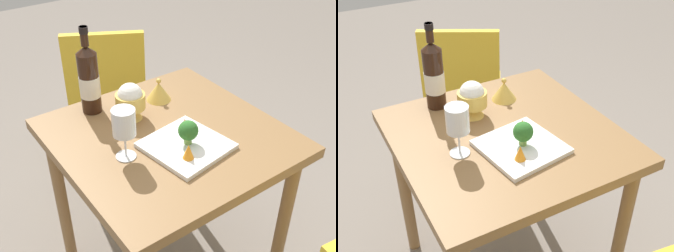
# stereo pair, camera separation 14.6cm
# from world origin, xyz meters

# --- Properties ---
(dining_table) EXTENTS (0.76, 0.76, 0.74)m
(dining_table) POSITION_xyz_m (0.00, 0.00, 0.63)
(dining_table) COLOR olive
(dining_table) RESTS_ON ground_plane
(chair_near_window) EXTENTS (0.54, 0.54, 0.85)m
(chair_near_window) POSITION_xyz_m (0.80, -0.17, 0.53)
(chair_near_window) COLOR gold
(chair_near_window) RESTS_ON ground_plane
(wine_bottle) EXTENTS (0.08, 0.08, 0.33)m
(wine_bottle) POSITION_xyz_m (0.29, 0.15, 0.87)
(wine_bottle) COLOR black
(wine_bottle) RESTS_ON dining_table
(wine_glass) EXTENTS (0.08, 0.08, 0.18)m
(wine_glass) POSITION_xyz_m (-0.03, 0.19, 0.87)
(wine_glass) COLOR white
(wine_glass) RESTS_ON dining_table
(rice_bowl) EXTENTS (0.11, 0.11, 0.14)m
(rice_bowl) POSITION_xyz_m (0.16, 0.05, 0.81)
(rice_bowl) COLOR gold
(rice_bowl) RESTS_ON dining_table
(rice_bowl_lid) EXTENTS (0.10, 0.10, 0.09)m
(rice_bowl_lid) POSITION_xyz_m (0.21, -0.11, 0.78)
(rice_bowl_lid) COLOR gold
(rice_bowl_lid) RESTS_ON dining_table
(serving_plate) EXTENTS (0.28, 0.28, 0.02)m
(serving_plate) POSITION_xyz_m (-0.10, 0.00, 0.75)
(serving_plate) COLOR white
(serving_plate) RESTS_ON dining_table
(broccoli_floret) EXTENTS (0.07, 0.07, 0.09)m
(broccoli_floret) POSITION_xyz_m (-0.11, -0.01, 0.81)
(broccoli_floret) COLOR #729E4C
(broccoli_floret) RESTS_ON serving_plate
(carrot_garnish_left) EXTENTS (0.04, 0.04, 0.05)m
(carrot_garnish_left) POSITION_xyz_m (-0.17, 0.04, 0.78)
(carrot_garnish_left) COLOR orange
(carrot_garnish_left) RESTS_ON serving_plate
(carrot_garnish_right) EXTENTS (0.03, 0.03, 0.05)m
(carrot_garnish_right) POSITION_xyz_m (-0.04, -0.04, 0.78)
(carrot_garnish_right) COLOR orange
(carrot_garnish_right) RESTS_ON serving_plate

